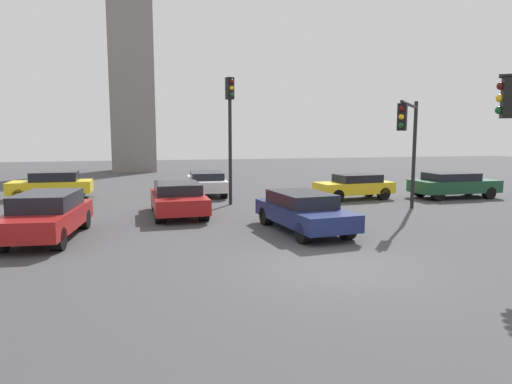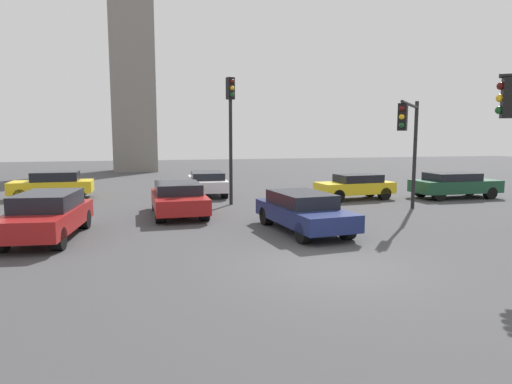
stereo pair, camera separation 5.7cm
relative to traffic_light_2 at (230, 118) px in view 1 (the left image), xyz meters
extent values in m
plane|color=#424244|center=(0.55, -10.68, -4.09)|extent=(102.61, 102.61, 0.00)
cube|color=black|center=(4.97, -11.25, 0.12)|extent=(0.44, 0.44, 1.00)
sphere|color=#4C0F0C|center=(4.79, -11.15, 0.42)|extent=(0.20, 0.20, 0.20)
sphere|color=yellow|center=(4.79, -11.15, 0.12)|extent=(0.20, 0.20, 0.20)
sphere|color=#14471E|center=(4.79, -11.15, -0.18)|extent=(0.20, 0.20, 0.20)
cylinder|color=black|center=(0.00, 0.02, -1.12)|extent=(0.16, 0.16, 5.94)
cube|color=black|center=(0.00, 0.02, 1.35)|extent=(0.40, 0.40, 1.00)
sphere|color=#4C0F0C|center=(0.05, -0.18, 1.65)|extent=(0.20, 0.20, 0.20)
sphere|color=yellow|center=(0.05, -0.18, 1.35)|extent=(0.20, 0.20, 0.20)
sphere|color=#14471E|center=(0.05, -0.18, 1.05)|extent=(0.20, 0.20, 0.20)
cylinder|color=black|center=(7.76, -3.08, -1.70)|extent=(0.16, 0.16, 4.77)
cylinder|color=black|center=(6.48, -4.56, 0.41)|extent=(2.65, 3.03, 0.12)
cube|color=black|center=(5.36, -5.84, -0.14)|extent=(0.45, 0.45, 1.00)
sphere|color=#4C0F0C|center=(5.23, -6.00, 0.16)|extent=(0.20, 0.20, 0.20)
sphere|color=yellow|center=(5.23, -6.00, -0.14)|extent=(0.20, 0.20, 0.20)
sphere|color=#14471E|center=(5.23, -6.00, -0.44)|extent=(0.20, 0.20, 0.20)
cube|color=navy|center=(1.28, -6.57, -3.48)|extent=(2.34, 4.70, 0.55)
cube|color=black|center=(1.26, -6.34, -3.00)|extent=(1.90, 2.70, 0.49)
cylinder|color=black|center=(2.20, -8.01, -3.76)|extent=(0.40, 0.69, 0.66)
cylinder|color=black|center=(0.70, -8.18, -3.76)|extent=(0.40, 0.69, 0.66)
cylinder|color=black|center=(1.86, -4.95, -3.76)|extent=(0.40, 0.69, 0.66)
cylinder|color=black|center=(0.36, -5.12, -3.76)|extent=(0.40, 0.69, 0.66)
cube|color=yellow|center=(6.49, 0.16, -3.48)|extent=(4.09, 1.98, 0.57)
cube|color=black|center=(6.69, 0.18, -3.01)|extent=(2.34, 1.62, 0.44)
cylinder|color=black|center=(5.21, -0.62, -3.77)|extent=(0.67, 0.35, 0.65)
cylinder|color=black|center=(5.09, 0.70, -3.77)|extent=(0.67, 0.35, 0.65)
cylinder|color=black|center=(7.89, -0.37, -3.77)|extent=(0.67, 0.35, 0.65)
cylinder|color=black|center=(7.77, 0.95, -3.77)|extent=(0.67, 0.35, 0.65)
cube|color=maroon|center=(-7.03, -5.67, -3.44)|extent=(2.35, 4.70, 0.62)
cube|color=black|center=(-7.00, -5.44, -2.90)|extent=(1.91, 2.70, 0.55)
cylinder|color=black|center=(-6.43, -7.28, -3.75)|extent=(0.41, 0.71, 0.67)
cylinder|color=black|center=(-7.95, -7.12, -3.75)|extent=(0.41, 0.71, 0.67)
cylinder|color=black|center=(-6.10, -4.22, -3.75)|extent=(0.41, 0.71, 0.67)
cylinder|color=black|center=(-7.62, -4.05, -3.75)|extent=(0.41, 0.71, 0.67)
cube|color=#19472D|center=(11.87, -0.62, -3.46)|extent=(4.48, 1.87, 0.63)
cube|color=black|center=(11.65, -0.62, -2.96)|extent=(2.51, 1.65, 0.43)
cylinder|color=black|center=(13.39, 0.15, -3.77)|extent=(0.64, 0.34, 0.64)
cylinder|color=black|center=(13.39, -1.39, -3.77)|extent=(0.64, 0.34, 0.64)
cylinder|color=black|center=(10.35, 0.15, -3.77)|extent=(0.64, 0.34, 0.64)
cylinder|color=black|center=(10.35, -1.39, -3.77)|extent=(0.64, 0.34, 0.64)
cube|color=maroon|center=(-2.65, -2.31, -3.49)|extent=(2.13, 4.50, 0.60)
cube|color=black|center=(-2.65, -2.09, -3.00)|extent=(1.84, 2.53, 0.47)
cylinder|color=black|center=(-1.78, -3.81, -3.79)|extent=(0.38, 0.61, 0.60)
cylinder|color=black|center=(-3.45, -3.85, -3.79)|extent=(0.38, 0.61, 0.60)
cylinder|color=black|center=(-1.85, -0.78, -3.79)|extent=(0.38, 0.61, 0.60)
cylinder|color=black|center=(-3.52, -0.82, -3.79)|extent=(0.38, 0.61, 0.60)
cube|color=yellow|center=(-8.68, 4.17, -3.46)|extent=(4.02, 1.77, 0.62)
cube|color=black|center=(-8.48, 4.17, -2.94)|extent=(2.26, 1.53, 0.52)
cylinder|color=black|center=(-10.03, 3.45, -3.77)|extent=(0.64, 0.32, 0.64)
cylinder|color=black|center=(-10.05, 4.85, -3.77)|extent=(0.64, 0.32, 0.64)
cylinder|color=black|center=(-7.31, 3.50, -3.77)|extent=(0.64, 0.32, 0.64)
cylinder|color=black|center=(-7.34, 4.89, -3.77)|extent=(0.64, 0.32, 0.64)
cube|color=silver|center=(-0.63, 3.88, -3.46)|extent=(2.15, 4.81, 0.58)
cube|color=black|center=(-0.64, 3.65, -3.00)|extent=(1.81, 2.73, 0.42)
cylinder|color=black|center=(-1.32, 5.52, -3.75)|extent=(0.38, 0.70, 0.68)
cylinder|color=black|center=(0.23, 5.44, -3.75)|extent=(0.38, 0.70, 0.68)
cylinder|color=black|center=(-1.50, 2.32, -3.75)|extent=(0.38, 0.70, 0.68)
cylinder|color=black|center=(0.06, 2.24, -3.75)|extent=(0.38, 0.70, 0.68)
camera|label=1|loc=(-3.99, -20.79, -0.82)|focal=31.42mm
camera|label=2|loc=(-3.93, -20.80, -0.82)|focal=31.42mm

